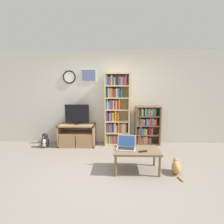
# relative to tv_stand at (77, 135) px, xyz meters

# --- Properties ---
(ground_plane) EXTENTS (18.00, 18.00, 0.00)m
(ground_plane) POSITION_rel_tv_stand_xyz_m (0.88, -1.64, -0.30)
(ground_plane) COLOR gray
(wall_back) EXTENTS (6.95, 0.09, 2.60)m
(wall_back) POSITION_rel_tv_stand_xyz_m (0.87, 0.33, 1.00)
(wall_back) COLOR beige
(wall_back) RESTS_ON ground_plane
(tv_stand) EXTENTS (0.97, 0.52, 0.60)m
(tv_stand) POSITION_rel_tv_stand_xyz_m (0.00, 0.00, 0.00)
(tv_stand) COLOR #9E754C
(tv_stand) RESTS_ON ground_plane
(television) EXTENTS (0.65, 0.18, 0.54)m
(television) POSITION_rel_tv_stand_xyz_m (0.00, 0.04, 0.57)
(television) COLOR black
(television) RESTS_ON tv_stand
(bookshelf_tall) EXTENTS (0.68, 0.31, 1.98)m
(bookshelf_tall) POSITION_rel_tv_stand_xyz_m (1.06, 0.14, 0.68)
(bookshelf_tall) COLOR tan
(bookshelf_tall) RESTS_ON ground_plane
(bookshelf_short) EXTENTS (0.70, 0.26, 1.08)m
(bookshelf_short) POSITION_rel_tv_stand_xyz_m (1.92, 0.17, 0.25)
(bookshelf_short) COLOR brown
(bookshelf_short) RESTS_ON ground_plane
(coffee_table) EXTENTS (0.88, 0.53, 0.43)m
(coffee_table) POSITION_rel_tv_stand_xyz_m (1.46, -1.43, 0.08)
(coffee_table) COLOR brown
(coffee_table) RESTS_ON ground_plane
(laptop) EXTENTS (0.40, 0.32, 0.25)m
(laptop) POSITION_rel_tv_stand_xyz_m (1.27, -1.37, 0.19)
(laptop) COLOR #B7BABC
(laptop) RESTS_ON coffee_table
(remote_near_laptop) EXTENTS (0.17, 0.09, 0.02)m
(remote_near_laptop) POSITION_rel_tv_stand_xyz_m (1.57, -1.54, 0.14)
(remote_near_laptop) COLOR black
(remote_near_laptop) RESTS_ON coffee_table
(cat) EXTENTS (0.22, 0.48, 0.29)m
(cat) POSITION_rel_tv_stand_xyz_m (2.21, -1.50, -0.17)
(cat) COLOR #B78447
(cat) RESTS_ON ground_plane
(penguin_figurine) EXTENTS (0.21, 0.19, 0.39)m
(penguin_figurine) POSITION_rel_tv_stand_xyz_m (-0.82, -0.19, -0.12)
(penguin_figurine) COLOR black
(penguin_figurine) RESTS_ON ground_plane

